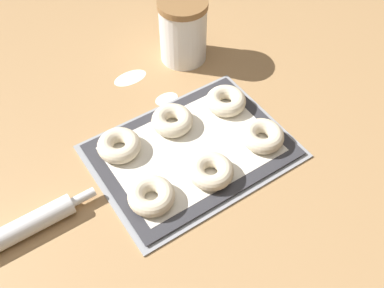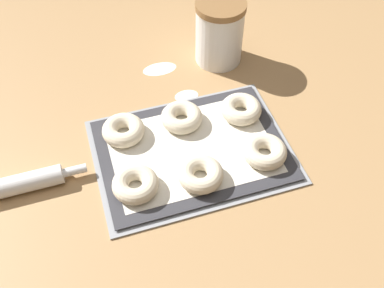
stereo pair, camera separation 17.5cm
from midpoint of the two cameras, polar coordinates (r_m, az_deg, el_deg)
The scene contains 12 objects.
ground_plane at distance 0.99m, azimuth 4.79°, elevation -2.13°, with size 2.80×2.80×0.00m, color #A87F51.
baking_tray at distance 0.99m, azimuth 5.02°, elevation -1.44°, with size 0.43×0.32×0.01m.
baking_mat at distance 0.99m, azimuth 5.04°, elevation -1.25°, with size 0.40×0.29×0.00m.
bagel_front_left at distance 0.91m, azimuth -1.80°, elevation -5.78°, with size 0.10×0.10×0.03m.
bagel_front_center at distance 0.93m, azimuth 6.52°, elevation -4.44°, with size 0.10×0.10×0.03m.
bagel_front_right at distance 0.99m, azimuth 14.28°, elevation -1.51°, with size 0.10×0.10×0.03m.
bagel_back_left at distance 1.00m, azimuth -3.85°, elevation 1.23°, with size 0.10×0.10×0.03m.
bagel_back_center at distance 1.02m, azimuth 3.53°, elevation 2.91°, with size 0.10×0.10×0.03m.
bagel_back_right at distance 1.06m, azimuth 10.98°, elevation 3.88°, with size 0.10×0.10×0.03m.
flour_canister at distance 1.17m, azimuth 7.87°, elevation 13.57°, with size 0.13×0.13×0.17m.
flour_patch_near at distance 1.18m, azimuth 0.09°, elevation 9.16°, with size 0.09×0.05×0.00m.
flour_patch_far at distance 1.11m, azimuth 3.79°, elevation 5.72°, with size 0.06×0.04×0.00m.
Camera 2 is at (-0.18, -0.58, 0.78)m, focal length 42.00 mm.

